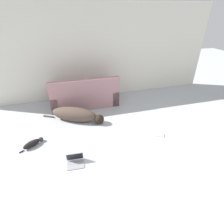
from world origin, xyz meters
TOP-DOWN VIEW (x-y plane):
  - ground_plane at (0.00, 0.00)m, footprint 20.00×20.00m
  - wall_back at (0.00, 4.06)m, footprint 7.35×0.06m
  - couch at (-0.64, 3.43)m, footprint 1.96×0.82m
  - dog at (-0.99, 2.60)m, footprint 1.59×0.92m
  - cat at (-1.99, 1.85)m, footprint 0.48×0.37m
  - laptop_open at (-1.15, 1.11)m, footprint 0.34×0.28m
  - book_cream at (0.82, 1.44)m, footprint 0.21×0.19m

SIDE VIEW (x-z plane):
  - ground_plane at x=0.00m, z-range 0.00..0.00m
  - book_cream at x=0.82m, z-range 0.00..0.02m
  - cat at x=-1.99m, z-range 0.00..0.12m
  - laptop_open at x=-1.15m, z-range -0.04..0.17m
  - dog at x=-0.99m, z-range -0.01..0.37m
  - couch at x=-0.64m, z-range -0.16..0.75m
  - wall_back at x=0.00m, z-range 0.00..2.76m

